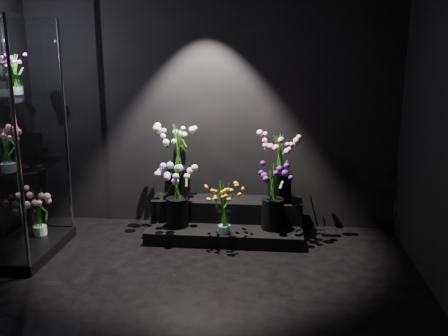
# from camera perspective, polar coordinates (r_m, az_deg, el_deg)

# --- Properties ---
(floor) EXTENTS (4.00, 4.00, 0.00)m
(floor) POSITION_cam_1_polar(r_m,az_deg,el_deg) (3.91, -5.30, -16.31)
(floor) COLOR black
(floor) RESTS_ON ground
(wall_back) EXTENTS (4.00, 0.00, 4.00)m
(wall_back) POSITION_cam_1_polar(r_m,az_deg,el_deg) (5.38, -1.57, 7.91)
(wall_back) COLOR black
(wall_back) RESTS_ON floor
(wall_front) EXTENTS (4.00, 0.00, 4.00)m
(wall_front) POSITION_cam_1_polar(r_m,az_deg,el_deg) (1.58, -20.43, -8.02)
(wall_front) COLOR black
(wall_front) RESTS_ON floor
(display_riser) EXTENTS (1.60, 0.71, 0.35)m
(display_riser) POSITION_cam_1_polar(r_m,az_deg,el_deg) (5.34, 0.26, -5.98)
(display_riser) COLOR black
(display_riser) RESTS_ON floor
(display_case) EXTENTS (0.60, 1.00, 2.21)m
(display_case) POSITION_cam_1_polar(r_m,az_deg,el_deg) (4.96, -22.78, 2.86)
(display_case) COLOR black
(display_case) RESTS_ON floor
(bouquet_orange_bells) EXTENTS (0.30, 0.30, 0.52)m
(bouquet_orange_bells) POSITION_cam_1_polar(r_m,az_deg,el_deg) (4.94, -0.04, -4.54)
(bouquet_orange_bells) COLOR white
(bouquet_orange_bells) RESTS_ON display_riser
(bouquet_lilac) EXTENTS (0.42, 0.42, 0.66)m
(bouquet_lilac) POSITION_cam_1_polar(r_m,az_deg,el_deg) (5.11, -5.40, -2.54)
(bouquet_lilac) COLOR black
(bouquet_lilac) RESTS_ON display_riser
(bouquet_purple) EXTENTS (0.38, 0.38, 0.67)m
(bouquet_purple) POSITION_cam_1_polar(r_m,az_deg,el_deg) (5.04, 5.62, -2.81)
(bouquet_purple) COLOR black
(bouquet_purple) RESTS_ON display_riser
(bouquet_cream_roses) EXTENTS (0.54, 0.54, 0.79)m
(bouquet_cream_roses) POSITION_cam_1_polar(r_m,az_deg,el_deg) (5.29, -5.25, 1.37)
(bouquet_cream_roses) COLOR black
(bouquet_cream_roses) RESTS_ON display_riser
(bouquet_pink_roses) EXTENTS (0.41, 0.41, 0.73)m
(bouquet_pink_roses) POSITION_cam_1_polar(r_m,az_deg,el_deg) (5.22, 6.42, 0.63)
(bouquet_pink_roses) COLOR black
(bouquet_pink_roses) RESTS_ON display_riser
(bouquet_case_pink) EXTENTS (0.37, 0.37, 0.40)m
(bouquet_case_pink) POSITION_cam_1_polar(r_m,az_deg,el_deg) (4.80, -23.61, 2.04)
(bouquet_case_pink) COLOR white
(bouquet_case_pink) RESTS_ON display_case
(bouquet_case_magenta) EXTENTS (0.21, 0.21, 0.36)m
(bouquet_case_magenta) POSITION_cam_1_polar(r_m,az_deg,el_deg) (5.07, -22.74, 9.84)
(bouquet_case_magenta) COLOR white
(bouquet_case_magenta) RESTS_ON display_case
(bouquet_case_base_pink) EXTENTS (0.40, 0.40, 0.46)m
(bouquet_case_base_pink) POSITION_cam_1_polar(r_m,az_deg,el_deg) (5.32, -20.45, -4.67)
(bouquet_case_base_pink) COLOR white
(bouquet_case_base_pink) RESTS_ON display_case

